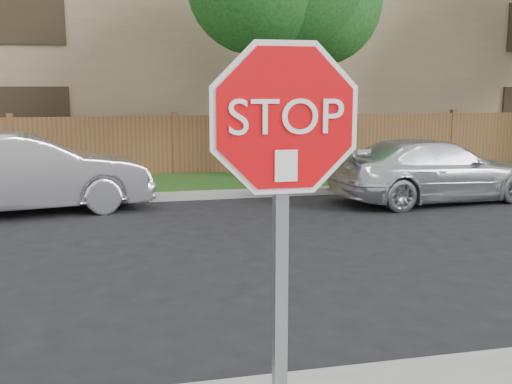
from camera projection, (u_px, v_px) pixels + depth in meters
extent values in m
plane|color=black|center=(317.00, 380.00, 4.75)|extent=(90.00, 90.00, 0.00)
cube|color=gray|center=(191.00, 196.00, 12.56)|extent=(70.00, 0.30, 0.15)
cube|color=#1E4714|center=(183.00, 184.00, 14.15)|extent=(70.00, 3.00, 0.12)
cube|color=brown|center=(175.00, 147.00, 15.56)|extent=(70.00, 0.12, 1.60)
cube|color=#9C8161|center=(158.00, 68.00, 20.56)|extent=(34.00, 8.00, 6.00)
cylinder|color=#382B21|center=(286.00, 103.00, 14.29)|extent=(0.44, 0.44, 3.92)
sphere|color=#133E14|center=(320.00, 2.00, 14.37)|extent=(3.00, 3.00, 3.00)
cube|color=gray|center=(280.00, 298.00, 3.01)|extent=(0.06, 0.06, 2.30)
cylinder|color=white|center=(285.00, 118.00, 2.79)|extent=(1.01, 0.02, 1.01)
cylinder|color=red|center=(286.00, 118.00, 2.78)|extent=(0.93, 0.02, 0.93)
cube|color=white|center=(286.00, 166.00, 2.80)|extent=(0.11, 0.00, 0.15)
imported|color=#BABABF|center=(25.00, 173.00, 11.04)|extent=(4.73, 2.34, 1.49)
imported|color=silver|center=(434.00, 171.00, 12.23)|extent=(4.55, 2.22, 1.27)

